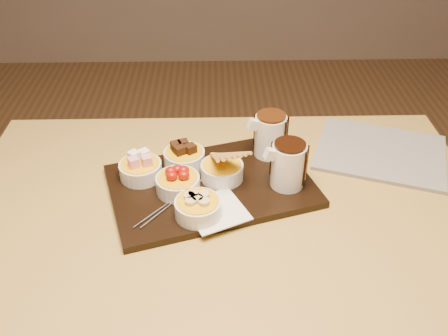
{
  "coord_description": "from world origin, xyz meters",
  "views": [
    {
      "loc": [
        -0.02,
        -0.85,
        1.48
      ],
      "look_at": [
        0.0,
        0.07,
        0.81
      ],
      "focal_mm": 40.0,
      "sensor_mm": 36.0,
      "label": 1
    }
  ],
  "objects_px": {
    "serving_board": "(211,186)",
    "pitcher_milk_chocolate": "(270,136)",
    "pitcher_dark_chocolate": "(288,165)",
    "dining_table": "(223,239)",
    "bowl_strawberries": "(178,184)",
    "newspaper": "(381,152)"
  },
  "relations": [
    {
      "from": "dining_table",
      "to": "bowl_strawberries",
      "type": "distance_m",
      "value": 0.17
    },
    {
      "from": "dining_table",
      "to": "bowl_strawberries",
      "type": "bearing_deg",
      "value": 158.72
    },
    {
      "from": "bowl_strawberries",
      "to": "pitcher_milk_chocolate",
      "type": "bearing_deg",
      "value": 33.4
    },
    {
      "from": "serving_board",
      "to": "bowl_strawberries",
      "type": "relative_size",
      "value": 4.6
    },
    {
      "from": "pitcher_dark_chocolate",
      "to": "pitcher_milk_chocolate",
      "type": "bearing_deg",
      "value": 85.6
    },
    {
      "from": "serving_board",
      "to": "pitcher_milk_chocolate",
      "type": "xyz_separation_m",
      "value": [
        0.15,
        0.12,
        0.06
      ]
    },
    {
      "from": "serving_board",
      "to": "bowl_strawberries",
      "type": "xyz_separation_m",
      "value": [
        -0.08,
        -0.03,
        0.03
      ]
    },
    {
      "from": "newspaper",
      "to": "pitcher_milk_chocolate",
      "type": "bearing_deg",
      "value": -156.65
    },
    {
      "from": "dining_table",
      "to": "pitcher_milk_chocolate",
      "type": "xyz_separation_m",
      "value": [
        0.12,
        0.19,
        0.17
      ]
    },
    {
      "from": "pitcher_milk_chocolate",
      "to": "bowl_strawberries",
      "type": "bearing_deg",
      "value": -163.61
    },
    {
      "from": "serving_board",
      "to": "pitcher_milk_chocolate",
      "type": "distance_m",
      "value": 0.2
    },
    {
      "from": "serving_board",
      "to": "bowl_strawberries",
      "type": "height_order",
      "value": "bowl_strawberries"
    },
    {
      "from": "serving_board",
      "to": "newspaper",
      "type": "xyz_separation_m",
      "value": [
        0.44,
        0.14,
        -0.0
      ]
    },
    {
      "from": "dining_table",
      "to": "serving_board",
      "type": "xyz_separation_m",
      "value": [
        -0.03,
        0.07,
        0.11
      ]
    },
    {
      "from": "bowl_strawberries",
      "to": "pitcher_dark_chocolate",
      "type": "height_order",
      "value": "pitcher_dark_chocolate"
    },
    {
      "from": "bowl_strawberries",
      "to": "dining_table",
      "type": "bearing_deg",
      "value": -21.28
    },
    {
      "from": "serving_board",
      "to": "pitcher_dark_chocolate",
      "type": "height_order",
      "value": "pitcher_dark_chocolate"
    },
    {
      "from": "pitcher_dark_chocolate",
      "to": "pitcher_milk_chocolate",
      "type": "xyz_separation_m",
      "value": [
        -0.03,
        0.13,
        0.0
      ]
    },
    {
      "from": "bowl_strawberries",
      "to": "newspaper",
      "type": "distance_m",
      "value": 0.54
    },
    {
      "from": "pitcher_dark_chocolate",
      "to": "dining_table",
      "type": "bearing_deg",
      "value": -175.43
    },
    {
      "from": "dining_table",
      "to": "bowl_strawberries",
      "type": "xyz_separation_m",
      "value": [
        -0.1,
        0.04,
        0.14
      ]
    },
    {
      "from": "dining_table",
      "to": "newspaper",
      "type": "relative_size",
      "value": 3.77
    }
  ]
}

